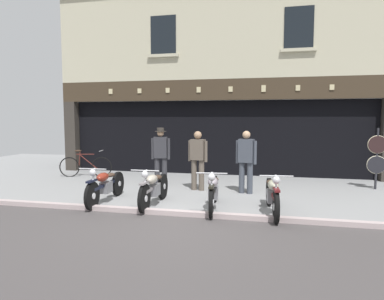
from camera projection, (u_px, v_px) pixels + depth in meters
ground at (161, 234)px, 5.84m from camera, size 23.44×22.00×0.18m
shop_facade at (222, 124)px, 13.43m from camera, size 11.74×4.42×6.55m
motorcycle_left at (106, 185)px, 7.90m from camera, size 0.62×2.02×0.90m
motorcycle_center_left at (154, 188)px, 7.60m from camera, size 0.62×1.93×0.90m
motorcycle_center at (213, 190)px, 7.30m from camera, size 0.62×1.97×0.90m
motorcycle_center_right at (272, 194)px, 6.95m from camera, size 0.62×1.97×0.90m
salesman_left at (161, 154)px, 9.88m from camera, size 0.56×0.33×1.70m
shopkeeper_center at (198, 158)px, 9.23m from camera, size 0.55×0.29×1.63m
salesman_right at (246, 159)px, 8.83m from camera, size 0.55×0.30×1.65m
tyre_sign_pole at (377, 155)px, 9.33m from camera, size 0.51×0.06×1.71m
advert_board_near at (167, 124)px, 12.26m from camera, size 0.75×0.03×0.97m
leaning_bicycle at (85, 166)px, 11.44m from camera, size 1.75×0.59×0.93m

